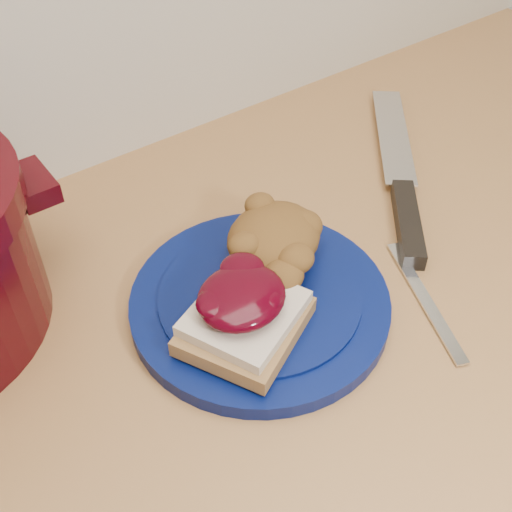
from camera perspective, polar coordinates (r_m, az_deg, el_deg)
plate at (r=0.62m, az=0.34°, el=-4.16°), size 0.32×0.32×0.02m
sandwich at (r=0.57m, az=-1.11°, el=-5.01°), size 0.14×0.13×0.05m
stuffing_mound at (r=0.63m, az=1.59°, el=1.63°), size 0.13×0.12×0.05m
chef_knife at (r=0.76m, az=12.96°, el=5.21°), size 0.24×0.29×0.02m
butter_knife at (r=0.66m, az=14.78°, el=-3.73°), size 0.07×0.16×0.00m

